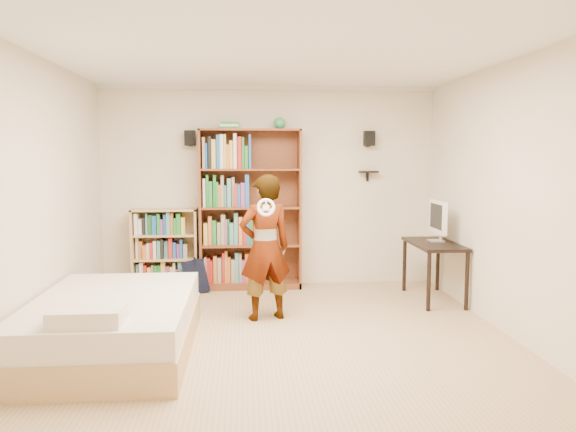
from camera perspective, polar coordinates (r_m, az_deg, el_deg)
name	(u,v)px	position (r m, az deg, el deg)	size (l,w,h in m)	color
ground	(282,344)	(5.44, -0.60, -12.84)	(4.50, 5.00, 0.01)	tan
room_shell	(282,157)	(5.15, -0.63, 6.04)	(4.52, 5.02, 2.71)	beige
crown_molding	(282,55)	(5.22, -0.64, 16.06)	(4.50, 5.00, 0.06)	silver
speaker_left	(190,138)	(7.57, -9.93, 7.81)	(0.14, 0.12, 0.20)	black
speaker_right	(369,138)	(7.73, 8.26, 7.80)	(0.14, 0.12, 0.20)	black
wall_shelf	(369,172)	(7.74, 8.19, 4.47)	(0.25, 0.16, 0.03)	black
tall_bookshelf	(250,209)	(7.47, -3.84, 0.68)	(1.34, 0.39, 2.11)	brown
low_bookshelf	(165,249)	(7.65, -12.36, -3.28)	(0.86, 0.32, 1.07)	tan
computer_desk	(434,271)	(7.14, 14.58, -5.46)	(0.52, 1.05, 0.71)	black
imac	(436,221)	(7.14, 14.84, -0.51)	(0.10, 0.50, 0.50)	white
daybed	(113,318)	(5.39, -17.32, -9.82)	(1.39, 2.13, 0.63)	white
person	(265,247)	(6.05, -2.34, -3.21)	(0.57, 0.38, 1.57)	black
wii_wheel	(266,207)	(5.70, -2.24, 0.88)	(0.19, 0.19, 0.03)	white
navy_bag	(196,276)	(7.40, -9.37, -6.03)	(0.32, 0.21, 0.44)	black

